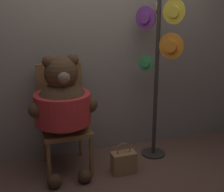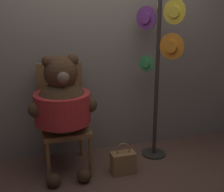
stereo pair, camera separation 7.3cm
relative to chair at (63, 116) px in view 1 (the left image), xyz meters
The scene contains 6 objects.
ground_plane 0.86m from the chair, 45.80° to the right, with size 14.00×14.00×0.00m, color brown.
wall_back 0.86m from the chair, 35.30° to the left, with size 8.00×0.10×2.49m.
chair is the anchor object (origin of this frame).
teddy_bear 0.27m from the chair, 97.83° to the right, with size 0.68×0.61×1.27m.
hat_display_rack 1.21m from the chair, ahead, with size 0.36×0.55×1.83m.
handbag_on_ground 0.82m from the chair, 33.86° to the right, with size 0.26×0.14×0.34m.
Camera 1 is at (-0.92, -2.71, 1.74)m, focal length 50.00 mm.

